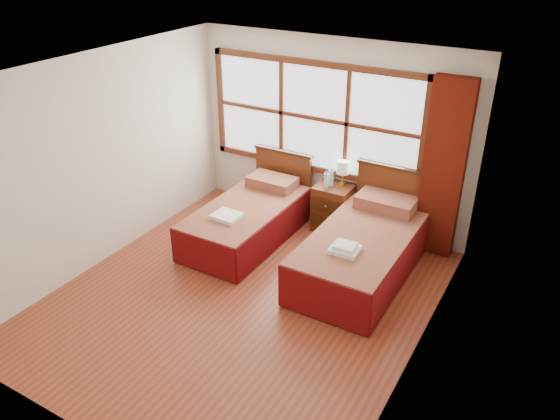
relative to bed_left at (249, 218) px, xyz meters
The scene contains 15 objects.
floor 1.41m from the bed_left, 60.30° to the right, with size 4.50×4.50×0.00m, color brown.
ceiling 2.69m from the bed_left, 60.30° to the right, with size 4.50×4.50×0.00m, color white.
wall_back 1.61m from the bed_left, 57.02° to the left, with size 4.00×4.00×0.00m, color silver.
wall_left 2.04m from the bed_left, 137.72° to the right, with size 4.50×4.50×0.00m, color silver.
wall_right 3.11m from the bed_left, 24.05° to the right, with size 4.50×4.50×0.00m, color silver.
window 1.63m from the bed_left, 66.88° to the left, with size 3.16×0.06×1.56m.
curtain 2.61m from the bed_left, 21.78° to the left, with size 0.50×0.16×2.30m, color #571308.
bed_left is the anchor object (origin of this frame).
bed_right 1.67m from the bed_left, ahead, with size 1.10×2.13×1.07m.
nightstand 1.19m from the bed_left, 42.00° to the left, with size 0.50×0.49×0.66m.
towels_left 0.53m from the bed_left, 93.11° to the right, with size 0.36×0.32×0.05m.
towels_right 1.76m from the bed_left, 18.04° to the right, with size 0.33×0.30×0.10m.
lamp 1.46m from the bed_left, 43.67° to the left, with size 0.18×0.18×0.35m.
bottle_near 1.25m from the bed_left, 43.62° to the left, with size 0.07×0.07×0.25m.
bottle_far 1.17m from the bed_left, 41.96° to the left, with size 0.06×0.06×0.23m.
Camera 1 is at (2.95, -4.22, 3.84)m, focal length 35.00 mm.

